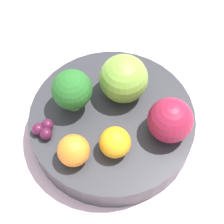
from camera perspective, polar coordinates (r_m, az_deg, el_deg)
name	(u,v)px	position (r m, az deg, el deg)	size (l,w,h in m)	color
ground_plane	(112,137)	(0.54, 0.00, -3.89)	(6.00, 6.00, 0.00)	gray
table_surface	(112,134)	(0.53, 0.00, -3.39)	(1.20, 1.20, 0.02)	silver
bowl	(112,124)	(0.50, 0.00, -1.79)	(0.22, 0.22, 0.04)	#2D2D33
broccoli	(72,90)	(0.47, -6.11, 3.33)	(0.05, 0.05, 0.06)	#99C17A
apple_red	(170,120)	(0.45, 8.87, -1.25)	(0.06, 0.06, 0.06)	maroon
apple_green	(124,79)	(0.48, 1.78, 5.11)	(0.06, 0.06, 0.06)	olive
orange_front	(116,142)	(0.44, 0.64, -4.64)	(0.04, 0.04, 0.04)	orange
orange_back	(74,151)	(0.44, -5.88, -5.87)	(0.04, 0.04, 0.04)	orange
grape_cluster	(44,129)	(0.47, -10.35, -2.59)	(0.03, 0.03, 0.02)	#47142D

